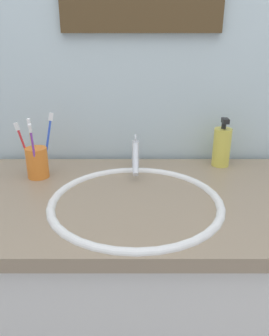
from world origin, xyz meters
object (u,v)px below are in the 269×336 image
Objects in this scene: toothbrush_yellow at (31,146)px; toothbrush_blue at (46,141)px; toothbrush_purple at (32,149)px; toothbrush_red at (23,146)px; faucet at (134,156)px; toothbrush_cup at (36,163)px; soap_dispenser at (220,146)px.

toothbrush_blue reaches higher than toothbrush_yellow.
toothbrush_purple is at bearing -120.22° from toothbrush_blue.
faucet is at bearing 6.78° from toothbrush_red.
faucet reaches higher than toothbrush_cup.
faucet is at bearing -168.90° from soap_dispenser.
toothbrush_yellow is 0.63m from soap_dispenser.
toothbrush_purple reaches higher than soap_dispenser.
toothbrush_blue is (0.03, 0.05, 0.01)m from toothbrush_purple.
toothbrush_yellow reaches higher than toothbrush_cup.
toothbrush_red is at bearing 174.12° from toothbrush_cup.
faucet is 0.29m from toothbrush_blue.
toothbrush_red is at bearing 135.99° from toothbrush_purple.
toothbrush_purple is 0.01m from toothbrush_yellow.
toothbrush_red is at bearing -173.22° from faucet.
toothbrush_yellow reaches higher than toothbrush_purple.
toothbrush_yellow is (-0.00, 0.01, 0.01)m from toothbrush_purple.
soap_dispenser is at bearing 8.46° from toothbrush_blue.
toothbrush_purple is at bearing -167.05° from soap_dispenser.
toothbrush_blue is 0.59m from soap_dispenser.
faucet is 0.94× the size of soap_dispenser.
soap_dispenser is (0.61, 0.13, -0.05)m from toothbrush_yellow.
toothbrush_purple is at bearing -60.30° from toothbrush_yellow.
toothbrush_blue reaches higher than toothbrush_red.
soap_dispenser is at bearing 12.19° from toothbrush_yellow.
toothbrush_cup is 0.56× the size of toothbrush_red.
toothbrush_blue is at bearing 52.44° from toothbrush_yellow.
faucet is 0.80× the size of toothbrush_blue.
toothbrush_blue is at bearing -171.54° from soap_dispenser.
toothbrush_cup is at bearing 96.63° from toothbrush_purple.
toothbrush_yellow is at bearing -127.56° from toothbrush_blue.
toothbrush_cup is 0.50× the size of toothbrush_yellow.
toothbrush_cup is 0.08m from toothbrush_blue.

